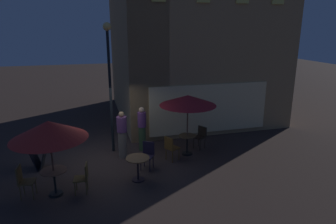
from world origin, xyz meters
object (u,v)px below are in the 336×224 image
object	(u,v)px
menu_sandwich_board	(39,154)
cafe_table_2	(138,164)
patron_standing_0	(122,135)
cafe_chair_0	(201,135)
patio_umbrella_1	(49,130)
patron_standing_1	(142,129)
cafe_chair_2	(84,176)
cafe_table_0	(187,142)
cafe_chair_1	(171,146)
cafe_chair_4	(148,153)
patio_umbrella_0	(188,101)
cafe_table_1	(54,177)
cafe_chair_3	(23,179)
street_lamp_near_corner	(109,70)

from	to	relation	value
menu_sandwich_board	cafe_table_2	size ratio (longest dim) A/B	1.33
patron_standing_0	cafe_table_2	bearing A→B (deg)	72.17
menu_sandwich_board	cafe_chair_0	world-z (taller)	menu_sandwich_board
patio_umbrella_1	patron_standing_1	size ratio (longest dim) A/B	1.28
cafe_chair_2	patron_standing_1	world-z (taller)	patron_standing_1
menu_sandwich_board	cafe_table_0	distance (m)	5.18
cafe_chair_0	patron_standing_1	size ratio (longest dim) A/B	0.50
cafe_table_0	cafe_chair_1	size ratio (longest dim) A/B	0.83
cafe_table_0	cafe_chair_0	size ratio (longest dim) A/B	0.87
cafe_table_2	cafe_chair_4	size ratio (longest dim) A/B	0.83
cafe_chair_0	patron_standing_1	xyz separation A→B (m)	(-2.26, 0.38, 0.35)
patio_umbrella_1	patio_umbrella_0	bearing A→B (deg)	20.74
cafe_table_1	cafe_chair_3	xyz separation A→B (m)	(-0.82, 0.08, 0.02)
cafe_table_1	patio_umbrella_1	size ratio (longest dim) A/B	0.35
cafe_chair_0	patron_standing_0	distance (m)	3.10
cafe_chair_0	cafe_chair_4	world-z (taller)	cafe_chair_4
patron_standing_0	cafe_chair_2	bearing A→B (deg)	32.17
cafe_table_0	patron_standing_1	xyz separation A→B (m)	(-1.55, 0.83, 0.37)
cafe_chair_2	cafe_chair_3	bearing A→B (deg)	0.24
cafe_table_1	cafe_chair_2	size ratio (longest dim) A/B	0.87
patron_standing_0	cafe_table_1	bearing A→B (deg)	18.35
cafe_chair_1	patron_standing_0	distance (m)	1.82
street_lamp_near_corner	cafe_table_1	size ratio (longest dim) A/B	6.23
cafe_chair_3	cafe_chair_4	xyz separation A→B (m)	(3.70, 0.90, -0.03)
menu_sandwich_board	cafe_table_1	distance (m)	1.99
cafe_chair_0	patron_standing_0	xyz separation A→B (m)	(-3.08, -0.08, 0.34)
cafe_table_1	cafe_table_2	distance (m)	2.43
cafe_chair_2	cafe_chair_4	world-z (taller)	cafe_chair_4
cafe_table_2	patron_standing_0	size ratio (longest dim) A/B	0.44
cafe_table_2	cafe_chair_1	bearing A→B (deg)	38.58
cafe_chair_2	patron_standing_0	size ratio (longest dim) A/B	0.51
menu_sandwich_board	cafe_table_0	size ratio (longest dim) A/B	1.35
cafe_chair_3	cafe_chair_2	bearing A→B (deg)	-0.24
patio_umbrella_1	cafe_chair_3	bearing A→B (deg)	174.64
cafe_table_2	patio_umbrella_0	bearing A→B (deg)	35.19
patio_umbrella_0	cafe_chair_1	world-z (taller)	patio_umbrella_0
menu_sandwich_board	patio_umbrella_1	size ratio (longest dim) A/B	0.46
cafe_table_0	patron_standing_1	world-z (taller)	patron_standing_1
menu_sandwich_board	cafe_chair_4	xyz separation A→B (m)	(3.54, -0.90, 0.03)
cafe_chair_2	patron_standing_0	distance (m)	2.59
cafe_table_2	cafe_chair_2	size ratio (longest dim) A/B	0.86
cafe_chair_2	cafe_chair_0	bearing A→B (deg)	-147.35
cafe_chair_0	patron_standing_1	distance (m)	2.32
cafe_chair_2	patron_standing_1	bearing A→B (deg)	-123.86
patio_umbrella_1	patron_standing_1	distance (m)	4.07
cafe_table_0	patio_umbrella_1	bearing A→B (deg)	-159.26
street_lamp_near_corner	patron_standing_1	bearing A→B (deg)	-10.65
cafe_table_0	patio_umbrella_1	distance (m)	5.05
patio_umbrella_0	cafe_chair_4	world-z (taller)	patio_umbrella_0
street_lamp_near_corner	patron_standing_0	world-z (taller)	street_lamp_near_corner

